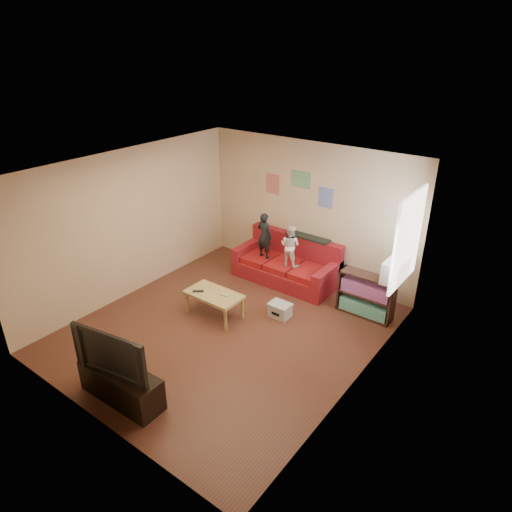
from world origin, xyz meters
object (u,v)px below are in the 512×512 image
Objects in this scene: sofa at (288,265)px; television at (116,350)px; tv_stand at (121,385)px; file_box at (280,310)px; child_b at (290,246)px; coffee_table at (214,296)px; child_a at (264,236)px; bookshelf at (366,297)px.

television reaches higher than sofa.
television is at bearing 0.00° from tv_stand.
file_box is 3.04m from television.
sofa is 1.65× the size of tv_stand.
television is (-0.57, -2.92, 0.67)m from file_box.
child_b is 1.81m from coffee_table.
bookshelf is (2.24, -0.11, -0.54)m from child_a.
television is (0.36, -2.26, 0.42)m from coffee_table.
child_a is at bearing 136.31° from file_box.
television reaches higher than coffee_table.
television is at bearing -113.95° from bookshelf.
bookshelf is 4.24m from television.
child_b is 2.20× the size of file_box.
tv_stand is (-0.07, -3.96, -0.60)m from child_b.
child_b is 4.01m from tv_stand.
coffee_table is 2.64× the size of file_box.
child_a reaches higher than bookshelf.
child_b reaches higher than sofa.
sofa is at bearing -52.36° from child_b.
coffee_table is (0.16, -1.70, -0.51)m from child_a.
television is at bearing 102.11° from child_a.
child_a is (-0.45, -0.17, 0.59)m from sofa.
bookshelf is at bearing 64.15° from tv_stand.
sofa is 4.16m from television.
coffee_table is 0.79× the size of tv_stand.
sofa is 1.39m from file_box.
child_b is at bearing 115.33° from file_box.
tv_stand reaches higher than file_box.
bookshelf is (2.08, 1.59, -0.03)m from coffee_table.
coffee_table is at bearing 89.43° from television.
coffee_table is 2.33m from television.
child_a is 0.60m from child_b.
television is (-1.71, -3.85, 0.45)m from bookshelf.
television is (0.53, -3.96, -0.09)m from child_a.
child_a is at bearing 95.69° from tv_stand.
sofa is 2.50× the size of child_b.
bookshelf is at bearing 172.73° from child_b.
child_b is at bearing -48.93° from sofa.
coffee_table is 2.30m from tv_stand.
coffee_table is at bearing -142.58° from bookshelf.
child_a is 0.94× the size of coffee_table.
child_b reaches higher than file_box.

